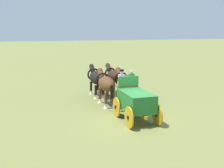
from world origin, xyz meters
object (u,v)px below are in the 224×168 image
Objects in this scene: show_wagon at (135,100)px; draft_horse_rear_off at (125,83)px; draft_horse_rear_near at (106,84)px; draft_horse_lead_near at (96,78)px; draft_horse_lead_off at (113,77)px.

show_wagon reaches higher than draft_horse_rear_off.
draft_horse_rear_near reaches higher than draft_horse_lead_near.
draft_horse_rear_off reaches higher than draft_horse_lead_near.
show_wagon is 1.79× the size of draft_horse_lead_off.
draft_horse_rear_off is (3.39, -0.70, 0.28)m from show_wagon.
draft_horse_lead_off reaches higher than draft_horse_rear_near.
draft_horse_lead_near is at bearing -0.89° from draft_horse_rear_near.
draft_horse_rear_near is at bearing 9.92° from show_wagon.
show_wagon is 3.48m from draft_horse_rear_off.
draft_horse_rear_near is (3.41, 0.60, 0.27)m from show_wagon.
draft_horse_rear_off is 0.97× the size of draft_horse_lead_near.
draft_horse_rear_near is 0.98× the size of draft_horse_lead_near.
show_wagon is 1.76× the size of draft_horse_rear_off.
draft_horse_rear_off is 2.90m from draft_horse_lead_near.
draft_horse_rear_off is at bearing -154.29° from draft_horse_lead_near.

